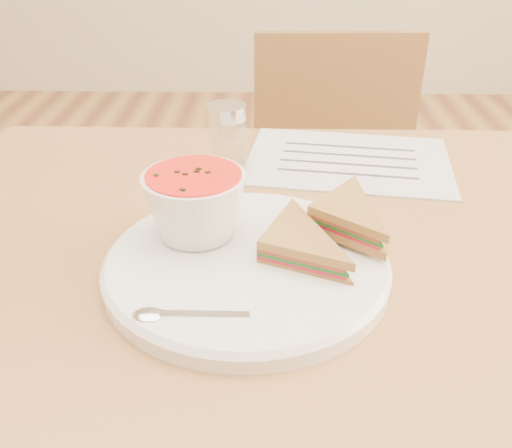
# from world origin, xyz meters

# --- Properties ---
(dining_table) EXTENTS (1.00, 0.70, 0.75)m
(dining_table) POSITION_xyz_m (0.00, 0.00, 0.38)
(dining_table) COLOR olive
(dining_table) RESTS_ON floor
(chair_far) EXTENTS (0.39, 0.39, 0.85)m
(chair_far) POSITION_xyz_m (0.12, 0.50, 0.43)
(chair_far) COLOR brown
(chair_far) RESTS_ON floor
(plate) EXTENTS (0.36, 0.36, 0.02)m
(plate) POSITION_xyz_m (-0.06, -0.09, 0.76)
(plate) COLOR white
(plate) RESTS_ON dining_table
(soup_bowl) EXTENTS (0.13, 0.13, 0.08)m
(soup_bowl) POSITION_xyz_m (-0.12, -0.05, 0.81)
(soup_bowl) COLOR white
(soup_bowl) RESTS_ON plate
(sandwich_half_a) EXTENTS (0.14, 0.14, 0.03)m
(sandwich_half_a) POSITION_xyz_m (-0.05, -0.11, 0.78)
(sandwich_half_a) COLOR #A77F3B
(sandwich_half_a) RESTS_ON plate
(sandwich_half_b) EXTENTS (0.14, 0.14, 0.03)m
(sandwich_half_b) POSITION_xyz_m (0.01, -0.05, 0.79)
(sandwich_half_b) COLOR #A77F3B
(sandwich_half_b) RESTS_ON plate
(spoon) EXTENTS (0.16, 0.04, 0.01)m
(spoon) POSITION_xyz_m (-0.10, -0.20, 0.77)
(spoon) COLOR silver
(spoon) RESTS_ON plate
(paper_menu) EXTENTS (0.34, 0.27, 0.00)m
(paper_menu) POSITION_xyz_m (0.09, 0.21, 0.75)
(paper_menu) COLOR silver
(paper_menu) RESTS_ON dining_table
(condiment_shaker) EXTENTS (0.06, 0.06, 0.10)m
(condiment_shaker) POSITION_xyz_m (-0.10, 0.17, 0.80)
(condiment_shaker) COLOR silver
(condiment_shaker) RESTS_ON dining_table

